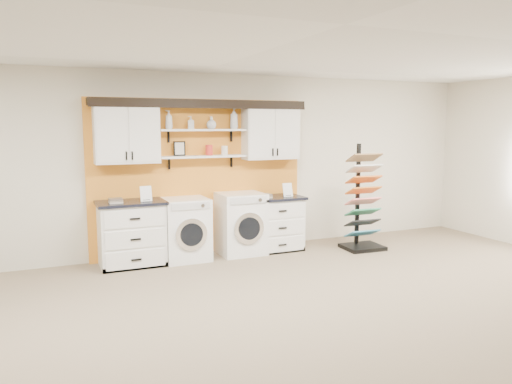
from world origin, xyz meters
name	(u,v)px	position (x,y,z in m)	size (l,w,h in m)	color
floor	(338,358)	(0.00, 0.00, 0.00)	(10.00, 10.00, 0.00)	#826D57
ceiling	(346,24)	(0.00, 0.00, 2.80)	(10.00, 10.00, 0.00)	white
wall_back	(199,164)	(0.00, 4.00, 1.40)	(10.00, 10.00, 0.00)	beige
accent_panel	(200,177)	(0.00, 3.96, 1.20)	(3.40, 0.07, 2.40)	orange
upper_cabinet_left	(127,134)	(-1.13, 3.79, 1.88)	(0.90, 0.35, 0.84)	white
upper_cabinet_right	(270,133)	(1.13, 3.79, 1.88)	(0.90, 0.35, 0.84)	white
shelf_lower	(203,156)	(0.00, 3.80, 1.53)	(1.32, 0.28, 0.03)	white
shelf_upper	(203,130)	(0.00, 3.80, 1.93)	(1.32, 0.28, 0.03)	white
crown_molding	(202,103)	(0.00, 3.81, 2.33)	(3.30, 0.41, 0.13)	black
picture_frame	(179,149)	(-0.35, 3.85, 1.66)	(0.18, 0.02, 0.22)	black
canister_red	(209,150)	(0.10, 3.80, 1.62)	(0.11, 0.11, 0.16)	red
canister_cream	(224,150)	(0.35, 3.80, 1.61)	(0.10, 0.10, 0.14)	silver
base_cabinet_left	(132,233)	(-1.13, 3.64, 0.47)	(0.95, 0.66, 0.93)	white
base_cabinet_right	(274,223)	(1.13, 3.64, 0.44)	(0.89, 0.66, 0.87)	white
washer	(185,229)	(-0.34, 3.64, 0.46)	(0.66, 0.71, 0.93)	white
dryer	(241,223)	(0.55, 3.64, 0.48)	(0.69, 0.71, 0.96)	white
sample_rack	(362,216)	(2.47, 3.12, 0.54)	(0.65, 0.55, 1.71)	black
soap_bottle_a	(169,120)	(-0.51, 3.80, 2.08)	(0.10, 0.11, 0.27)	silver
soap_bottle_b	(191,123)	(-0.18, 3.80, 2.04)	(0.09, 0.09, 0.19)	silver
soap_bottle_c	(211,123)	(0.14, 3.80, 2.04)	(0.15, 0.15, 0.19)	silver
soap_bottle_d	(234,119)	(0.51, 3.80, 2.10)	(0.12, 0.12, 0.32)	silver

